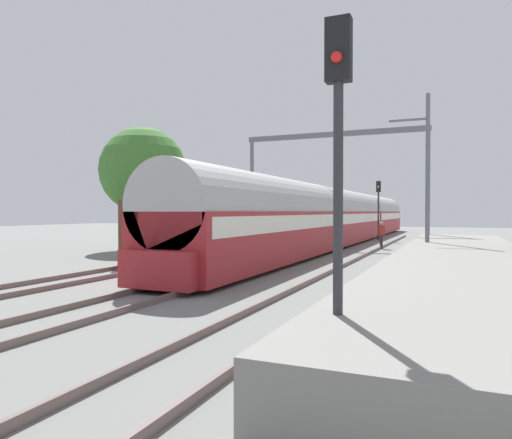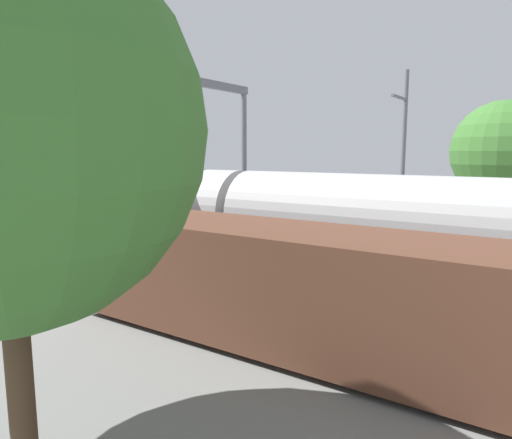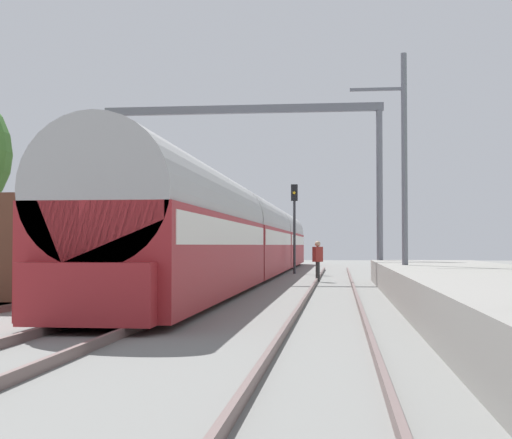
# 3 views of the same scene
# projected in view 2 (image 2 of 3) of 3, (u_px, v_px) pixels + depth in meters

# --- Properties ---
(passenger_train) EXTENTS (2.93, 49.20, 3.82)m
(passenger_train) POSITION_uv_depth(u_px,v_px,m) (98.00, 211.00, 21.06)
(passenger_train) COLOR maroon
(passenger_train) RESTS_ON ground
(freight_car) EXTENTS (2.80, 13.00, 2.70)m
(freight_car) POSITION_uv_depth(u_px,v_px,m) (315.00, 291.00, 10.59)
(freight_car) COLOR #563323
(freight_car) RESTS_ON ground
(person_crossing) EXTENTS (0.45, 0.45, 1.73)m
(person_crossing) POSITION_uv_depth(u_px,v_px,m) (235.00, 231.00, 21.17)
(person_crossing) COLOR #2D2D2D
(person_crossing) RESTS_ON ground
(railway_signal_far) EXTENTS (0.36, 0.30, 4.88)m
(railway_signal_far) POSITION_uv_depth(u_px,v_px,m) (82.00, 180.00, 24.53)
(railway_signal_far) COLOR #2D2D33
(railway_signal_far) RESTS_ON ground
(catenary_gantry) EXTENTS (12.66, 0.28, 7.86)m
(catenary_gantry) POSITION_uv_depth(u_px,v_px,m) (156.00, 126.00, 18.42)
(catenary_gantry) COLOR slate
(catenary_gantry) RESTS_ON ground
(catenary_pole_east_mid) EXTENTS (1.90, 0.20, 8.00)m
(catenary_pole_east_mid) POSITION_uv_depth(u_px,v_px,m) (402.00, 163.00, 19.59)
(catenary_pole_east_mid) COLOR slate
(catenary_pole_east_mid) RESTS_ON ground
(tree_west_background) EXTENTS (5.36, 5.36, 7.62)m
(tree_west_background) POSITION_uv_depth(u_px,v_px,m) (0.00, 129.00, 5.93)
(tree_west_background) COLOR #4C3826
(tree_west_background) RESTS_ON ground
(tree_east_background) EXTENTS (5.07, 5.07, 7.21)m
(tree_east_background) POSITION_uv_depth(u_px,v_px,m) (503.00, 151.00, 23.25)
(tree_east_background) COLOR #4C3826
(tree_east_background) RESTS_ON ground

